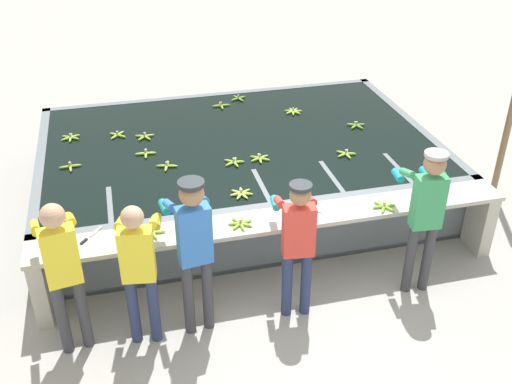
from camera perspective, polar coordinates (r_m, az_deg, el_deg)
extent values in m
plane|color=#A3A099|center=(6.86, 2.56, -9.41)|extent=(80.00, 80.00, 0.00)
cube|color=slate|center=(8.62, -1.65, 0.12)|extent=(5.32, 3.59, 0.06)
cube|color=slate|center=(6.99, 1.46, -4.15)|extent=(5.32, 0.12, 0.85)
cube|color=slate|center=(9.96, -3.90, 7.02)|extent=(5.32, 0.12, 0.85)
cube|color=slate|center=(8.34, -19.40, 0.21)|extent=(0.12, 3.59, 0.85)
cube|color=slate|center=(9.28, 14.24, 4.22)|extent=(0.12, 3.59, 0.85)
cube|color=black|center=(8.42, -1.69, 2.58)|extent=(5.08, 3.35, 0.78)
cube|color=slate|center=(7.19, -13.34, -3.98)|extent=(0.06, 0.80, 0.85)
cube|color=slate|center=(7.22, -6.33, -3.08)|extent=(0.06, 0.80, 0.85)
cube|color=slate|center=(7.36, 0.51, -2.16)|extent=(0.06, 0.80, 0.85)
cube|color=slate|center=(7.60, 7.00, -1.25)|extent=(0.06, 0.80, 0.85)
cube|color=slate|center=(7.93, 13.01, -0.40)|extent=(0.06, 0.80, 0.85)
cube|color=#B7B2A3|center=(6.54, 2.17, -2.67)|extent=(5.32, 0.45, 0.05)
cube|color=#B7B2A3|center=(6.67, -19.82, -8.53)|extent=(0.16, 0.41, 0.80)
cube|color=#B7B2A3|center=(7.79, 20.56, -2.55)|extent=(0.16, 0.41, 0.80)
cylinder|color=#38383D|center=(6.19, -17.97, -11.37)|extent=(0.11, 0.11, 0.84)
cylinder|color=#38383D|center=(6.20, -16.13, -10.97)|extent=(0.11, 0.11, 0.84)
cube|color=yellow|center=(5.76, -18.12, -5.85)|extent=(0.34, 0.22, 0.59)
sphere|color=tan|center=(5.52, -18.84, -2.17)|extent=(0.23, 0.23, 0.23)
cylinder|color=yellow|center=(5.85, -20.32, -3.15)|extent=(0.13, 0.32, 0.18)
cylinder|color=gold|center=(6.15, -20.29, -3.23)|extent=(0.12, 0.21, 0.08)
cylinder|color=yellow|center=(5.86, -17.25, -2.50)|extent=(0.13, 0.32, 0.18)
cylinder|color=gold|center=(6.16, -17.37, -2.61)|extent=(0.12, 0.21, 0.08)
cylinder|color=navy|center=(6.15, -11.58, -10.96)|extent=(0.11, 0.11, 0.79)
cylinder|color=navy|center=(6.12, -9.69, -10.92)|extent=(0.11, 0.11, 0.79)
cube|color=yellow|center=(5.71, -11.28, -5.87)|extent=(0.34, 0.22, 0.56)
sphere|color=tan|center=(5.48, -11.71, -2.37)|extent=(0.21, 0.21, 0.21)
cylinder|color=yellow|center=(5.83, -12.83, -2.92)|extent=(0.13, 0.32, 0.18)
cylinder|color=gold|center=(6.13, -12.40, -2.91)|extent=(0.12, 0.21, 0.08)
cylinder|color=yellow|center=(5.79, -9.69, -2.80)|extent=(0.13, 0.32, 0.18)
cylinder|color=gold|center=(6.09, -9.42, -2.80)|extent=(0.12, 0.21, 0.08)
cylinder|color=#38383D|center=(6.13, -6.44, -10.01)|extent=(0.11, 0.11, 0.87)
cylinder|color=#38383D|center=(6.17, -4.63, -9.59)|extent=(0.11, 0.11, 0.87)
cube|color=blue|center=(5.70, -5.90, -4.10)|extent=(0.34, 0.21, 0.62)
sphere|color=#9E704C|center=(5.45, -6.16, -0.16)|extent=(0.24, 0.24, 0.24)
cylinder|color=#282D33|center=(5.40, -6.22, 0.82)|extent=(0.25, 0.25, 0.04)
cylinder|color=blue|center=(5.75, -8.25, -1.26)|extent=(0.12, 0.32, 0.18)
cylinder|color=teal|center=(6.05, -8.72, -1.42)|extent=(0.11, 0.21, 0.08)
cylinder|color=blue|center=(5.81, -5.20, -0.66)|extent=(0.12, 0.32, 0.18)
cylinder|color=teal|center=(6.11, -5.82, -0.84)|extent=(0.11, 0.21, 0.08)
cylinder|color=navy|center=(6.34, 2.97, -8.78)|extent=(0.11, 0.11, 0.79)
cylinder|color=navy|center=(6.37, 4.76, -8.62)|extent=(0.11, 0.11, 0.79)
cube|color=#DB3D33|center=(5.95, 4.09, -3.70)|extent=(0.34, 0.21, 0.56)
sphere|color=#9E704C|center=(5.72, 4.24, -0.27)|extent=(0.21, 0.21, 0.21)
cylinder|color=#282D33|center=(5.68, 4.28, 0.56)|extent=(0.22, 0.22, 0.04)
cylinder|color=#DB3D33|center=(6.02, 2.23, -0.96)|extent=(0.12, 0.32, 0.18)
cylinder|color=#1EA3AD|center=(6.32, 1.84, -1.05)|extent=(0.11, 0.21, 0.08)
cylinder|color=#DB3D33|center=(6.08, 5.21, -0.76)|extent=(0.12, 0.32, 0.18)
cylinder|color=#1EA3AD|center=(6.37, 4.69, -0.86)|extent=(0.11, 0.21, 0.08)
cylinder|color=#38383D|center=(6.83, 14.45, -6.20)|extent=(0.11, 0.11, 0.85)
cylinder|color=#38383D|center=(6.90, 16.00, -6.02)|extent=(0.11, 0.11, 0.85)
cube|color=#38995B|center=(6.47, 16.09, -0.92)|extent=(0.34, 0.20, 0.60)
sphere|color=#9E704C|center=(6.25, 16.68, 2.58)|extent=(0.23, 0.23, 0.23)
cylinder|color=#9E9E99|center=(6.21, 16.82, 3.43)|extent=(0.24, 0.24, 0.04)
cylinder|color=#38995B|center=(6.50, 14.25, 1.75)|extent=(0.11, 0.32, 0.18)
cylinder|color=teal|center=(6.78, 13.35, 1.54)|extent=(0.10, 0.21, 0.08)
cylinder|color=#38995B|center=(6.62, 16.83, 1.91)|extent=(0.11, 0.32, 0.18)
cylinder|color=teal|center=(6.89, 15.83, 1.71)|extent=(0.10, 0.21, 0.08)
ellipsoid|color=#8CB738|center=(7.74, 0.68, 3.36)|extent=(0.17, 0.10, 0.04)
ellipsoid|color=#8CB738|center=(7.76, 0.30, 3.43)|extent=(0.05, 0.17, 0.04)
ellipsoid|color=#8CB738|center=(7.73, -0.02, 3.31)|extent=(0.16, 0.13, 0.04)
ellipsoid|color=#8CB738|center=(7.68, 0.03, 3.12)|extent=(0.17, 0.10, 0.04)
ellipsoid|color=#8CB738|center=(7.66, 0.41, 3.05)|extent=(0.05, 0.17, 0.04)
ellipsoid|color=#8CB738|center=(7.69, 0.74, 3.17)|extent=(0.16, 0.13, 0.04)
cylinder|color=tan|center=(7.69, 0.36, 3.47)|extent=(0.03, 0.03, 0.04)
ellipsoid|color=#9EC642|center=(6.93, -0.96, -0.16)|extent=(0.17, 0.09, 0.04)
ellipsoid|color=#9EC642|center=(6.97, -1.08, 0.03)|extent=(0.16, 0.12, 0.04)
ellipsoid|color=#9EC642|center=(6.99, -1.45, 0.09)|extent=(0.06, 0.17, 0.04)
ellipsoid|color=#9EC642|center=(6.97, -1.79, -0.01)|extent=(0.14, 0.15, 0.04)
ellipsoid|color=#9EC642|center=(6.93, -1.84, -0.21)|extent=(0.17, 0.05, 0.04)
ellipsoid|color=#9EC642|center=(6.90, -1.57, -0.36)|extent=(0.12, 0.16, 0.04)
ellipsoid|color=#9EC642|center=(6.90, -1.17, -0.34)|extent=(0.09, 0.17, 0.04)
cylinder|color=tan|center=(6.92, -1.41, 0.12)|extent=(0.03, 0.03, 0.04)
ellipsoid|color=#8CB738|center=(7.57, -1.97, 2.68)|extent=(0.07, 0.17, 0.04)
ellipsoid|color=#8CB738|center=(7.62, -1.72, 2.89)|extent=(0.17, 0.05, 0.04)
ellipsoid|color=#8CB738|center=(7.67, -2.05, 3.05)|extent=(0.10, 0.17, 0.04)
ellipsoid|color=#8CB738|center=(7.64, -2.49, 2.95)|extent=(0.15, 0.14, 0.04)
ellipsoid|color=#8CB738|center=(7.59, -2.44, 2.72)|extent=(0.17, 0.12, 0.04)
cylinder|color=tan|center=(7.60, -2.14, 3.10)|extent=(0.03, 0.03, 0.04)
ellipsoid|color=#8CB738|center=(7.87, -17.67, 2.28)|extent=(0.17, 0.05, 0.04)
ellipsoid|color=#8CB738|center=(7.82, -17.25, 2.16)|extent=(0.05, 0.17, 0.04)
ellipsoid|color=#8CB738|center=(7.87, -16.88, 2.41)|extent=(0.17, 0.05, 0.04)
ellipsoid|color=#8CB738|center=(7.92, -17.29, 2.53)|extent=(0.05, 0.17, 0.04)
cylinder|color=tan|center=(7.85, -17.31, 2.57)|extent=(0.03, 0.03, 0.04)
ellipsoid|color=#9EC642|center=(8.58, -13.34, 5.37)|extent=(0.15, 0.14, 0.04)
ellipsoid|color=#9EC642|center=(8.51, -13.29, 5.16)|extent=(0.14, 0.15, 0.04)
ellipsoid|color=#9EC642|center=(8.52, -12.77, 5.24)|extent=(0.15, 0.14, 0.04)
ellipsoid|color=#9EC642|center=(8.59, -12.83, 5.45)|extent=(0.14, 0.15, 0.04)
cylinder|color=tan|center=(8.54, -13.08, 5.52)|extent=(0.03, 0.03, 0.04)
ellipsoid|color=#75A333|center=(8.71, 9.77, 6.16)|extent=(0.09, 0.17, 0.04)
ellipsoid|color=#75A333|center=(8.77, 9.84, 6.33)|extent=(0.17, 0.04, 0.04)
ellipsoid|color=#75A333|center=(8.80, 9.47, 6.44)|extent=(0.08, 0.17, 0.04)
ellipsoid|color=#75A333|center=(8.76, 9.16, 6.34)|extent=(0.16, 0.12, 0.04)
ellipsoid|color=#75A333|center=(8.70, 9.34, 6.17)|extent=(0.15, 0.13, 0.04)
cylinder|color=tan|center=(8.73, 9.54, 6.50)|extent=(0.03, 0.03, 0.04)
ellipsoid|color=#93BC3D|center=(7.96, 8.61, 3.79)|extent=(0.12, 0.16, 0.04)
ellipsoid|color=#93BC3D|center=(7.93, 8.19, 3.73)|extent=(0.14, 0.15, 0.04)
ellipsoid|color=#93BC3D|center=(7.87, 8.26, 3.52)|extent=(0.17, 0.10, 0.04)
ellipsoid|color=#93BC3D|center=(7.87, 8.72, 3.45)|extent=(0.05, 0.17, 0.04)
ellipsoid|color=#93BC3D|center=(7.92, 8.94, 3.62)|extent=(0.17, 0.07, 0.04)
cylinder|color=tan|center=(7.89, 8.56, 3.85)|extent=(0.03, 0.03, 0.04)
ellipsoid|color=#9EC642|center=(8.01, -10.46, 3.82)|extent=(0.05, 0.17, 0.04)
ellipsoid|color=#9EC642|center=(7.96, -10.85, 3.61)|extent=(0.17, 0.05, 0.04)
ellipsoid|color=#9EC642|center=(7.91, -10.46, 3.46)|extent=(0.05, 0.17, 0.04)
ellipsoid|color=#9EC642|center=(7.96, -10.06, 3.67)|extent=(0.17, 0.05, 0.04)
cylinder|color=tan|center=(7.95, -10.48, 3.87)|extent=(0.03, 0.03, 0.04)
ellipsoid|color=#8CB738|center=(9.37, -3.40, 8.35)|extent=(0.04, 0.17, 0.04)
ellipsoid|color=#8CB738|center=(9.31, -3.67, 8.20)|extent=(0.17, 0.04, 0.04)
ellipsoid|color=#8CB738|center=(9.27, -3.28, 8.10)|extent=(0.04, 0.17, 0.04)
ellipsoid|color=#8CB738|center=(9.33, -3.00, 8.26)|extent=(0.17, 0.04, 0.04)
cylinder|color=tan|center=(9.30, -3.35, 8.43)|extent=(0.03, 0.03, 0.04)
ellipsoid|color=#75A333|center=(9.53, -1.50, 8.81)|extent=(0.10, 0.17, 0.04)
ellipsoid|color=#75A333|center=(9.60, -1.42, 8.98)|extent=(0.17, 0.10, 0.04)
ellipsoid|color=#75A333|center=(9.62, -1.88, 9.00)|extent=(0.10, 0.17, 0.04)
ellipsoid|color=#75A333|center=(9.55, -1.96, 8.83)|extent=(0.17, 0.10, 0.04)
cylinder|color=tan|center=(9.56, -1.69, 9.10)|extent=(0.03, 0.03, 0.04)
ellipsoid|color=#8CB738|center=(8.61, -16.94, 4.93)|extent=(0.16, 0.13, 0.04)
ellipsoid|color=#8CB738|center=(8.66, -16.91, 5.09)|extent=(0.17, 0.11, 0.04)
ellipsoid|color=#8CB738|center=(8.69, -17.21, 5.13)|extent=(0.05, 0.17, 0.04)
ellipsoid|color=#8CB738|center=(8.68, -17.54, 5.02)|extent=(0.16, 0.13, 0.04)
ellipsoid|color=#8CB738|center=(8.63, -17.57, 4.87)|extent=(0.17, 0.11, 0.04)
ellipsoid|color=#8CB738|center=(8.60, -17.27, 4.82)|extent=(0.05, 0.17, 0.04)
cylinder|color=tan|center=(8.63, -17.28, 5.19)|extent=(0.03, 0.03, 0.04)
ellipsoid|color=#8CB738|center=(7.62, -8.90, 2.47)|extent=(0.17, 0.08, 0.04)
ellipsoid|color=#8CB738|center=(7.56, -8.55, 2.28)|extent=(0.08, 0.17, 0.04)
ellipsoid|color=#8CB738|center=(7.60, -8.09, 2.48)|extent=(0.17, 0.08, 0.04)
ellipsoid|color=#8CB738|center=(7.66, -8.44, 2.67)|extent=(0.08, 0.17, 0.04)
cylinder|color=tan|center=(7.59, -8.52, 2.71)|extent=(0.03, 0.03, 0.04)
ellipsoid|color=#93BC3D|center=(8.39, -10.35, 5.11)|extent=(0.11, 0.17, 0.04)
ellipsoid|color=#93BC3D|center=(8.45, -10.20, 5.30)|extent=(0.17, 0.07, 0.04)
ellipsoid|color=#93BC3D|center=(8.48, -10.54, 5.39)|extent=(0.06, 0.17, 0.04)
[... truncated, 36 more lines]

